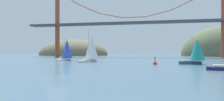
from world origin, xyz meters
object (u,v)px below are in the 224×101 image
at_px(sailboat_white_mainsail, 91,48).
at_px(channel_buoy, 155,63).
at_px(sailboat_teal_sail, 197,51).
at_px(sailboat_blue_spinnaker, 67,49).

distance_m(sailboat_white_mainsail, channel_buoy, 23.91).
height_order(sailboat_teal_sail, channel_buoy, sailboat_teal_sail).
relative_size(sailboat_teal_sail, channel_buoy, 2.96).
distance_m(sailboat_blue_spinnaker, channel_buoy, 36.56).
relative_size(sailboat_blue_spinnaker, sailboat_white_mainsail, 0.78).
distance_m(sailboat_teal_sail, channel_buoy, 12.08).
relative_size(sailboat_blue_spinnaker, sailboat_teal_sail, 1.08).
bearing_deg(channel_buoy, sailboat_blue_spinnaker, 154.69).
bearing_deg(channel_buoy, sailboat_teal_sail, 16.19).
bearing_deg(sailboat_white_mainsail, channel_buoy, -24.98).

